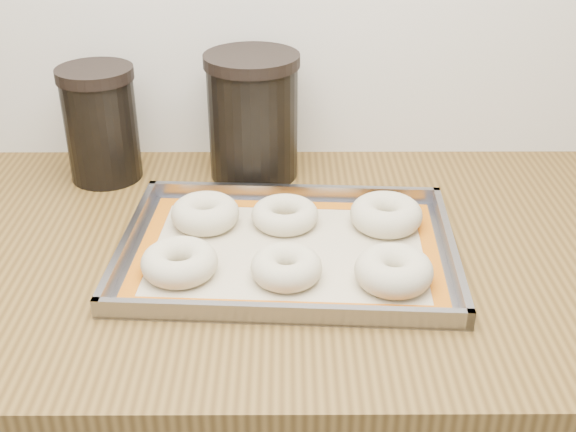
{
  "coord_description": "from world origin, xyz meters",
  "views": [
    {
      "loc": [
        0.24,
        0.79,
        1.44
      ],
      "look_at": [
        0.24,
        1.65,
        0.96
      ],
      "focal_mm": 45.0,
      "sensor_mm": 36.0,
      "label": 1
    }
  ],
  "objects_px": {
    "bagel_back_left": "(205,213)",
    "bagel_back_mid": "(285,215)",
    "baking_tray": "(288,249)",
    "canister_right": "(253,116)",
    "bagel_back_right": "(386,214)",
    "canister_mid": "(101,124)",
    "bagel_front_left": "(179,262)",
    "bagel_front_mid": "(286,267)",
    "bagel_front_right": "(394,271)"
  },
  "relations": [
    {
      "from": "baking_tray",
      "to": "bagel_front_left",
      "type": "distance_m",
      "value": 0.16
    },
    {
      "from": "bagel_back_left",
      "to": "bagel_back_mid",
      "type": "bearing_deg",
      "value": 0.67
    },
    {
      "from": "baking_tray",
      "to": "bagel_back_right",
      "type": "xyz_separation_m",
      "value": [
        0.14,
        0.07,
        0.02
      ]
    },
    {
      "from": "canister_mid",
      "to": "bagel_back_mid",
      "type": "bearing_deg",
      "value": -30.13
    },
    {
      "from": "baking_tray",
      "to": "bagel_back_mid",
      "type": "height_order",
      "value": "bagel_back_mid"
    },
    {
      "from": "bagel_back_right",
      "to": "canister_right",
      "type": "xyz_separation_m",
      "value": [
        -0.2,
        0.19,
        0.08
      ]
    },
    {
      "from": "canister_mid",
      "to": "canister_right",
      "type": "distance_m",
      "value": 0.25
    },
    {
      "from": "bagel_front_left",
      "to": "bagel_front_mid",
      "type": "height_order",
      "value": "same"
    },
    {
      "from": "bagel_back_left",
      "to": "bagel_back_right",
      "type": "xyz_separation_m",
      "value": [
        0.27,
        -0.01,
        0.0
      ]
    },
    {
      "from": "bagel_back_mid",
      "to": "bagel_back_right",
      "type": "xyz_separation_m",
      "value": [
        0.15,
        -0.01,
        0.0
      ]
    },
    {
      "from": "bagel_back_right",
      "to": "canister_mid",
      "type": "xyz_separation_m",
      "value": [
        -0.45,
        0.18,
        0.07
      ]
    },
    {
      "from": "bagel_front_right",
      "to": "bagel_back_right",
      "type": "relative_size",
      "value": 0.96
    },
    {
      "from": "bagel_front_left",
      "to": "bagel_back_right",
      "type": "xyz_separation_m",
      "value": [
        0.29,
        0.13,
        0.0
      ]
    },
    {
      "from": "bagel_front_mid",
      "to": "canister_mid",
      "type": "relative_size",
      "value": 0.49
    },
    {
      "from": "baking_tray",
      "to": "bagel_back_left",
      "type": "bearing_deg",
      "value": 149.02
    },
    {
      "from": "bagel_back_left",
      "to": "canister_mid",
      "type": "bearing_deg",
      "value": 136.2
    },
    {
      "from": "bagel_front_mid",
      "to": "baking_tray",
      "type": "bearing_deg",
      "value": 88.05
    },
    {
      "from": "baking_tray",
      "to": "bagel_back_mid",
      "type": "distance_m",
      "value": 0.08
    },
    {
      "from": "bagel_front_mid",
      "to": "bagel_front_right",
      "type": "distance_m",
      "value": 0.14
    },
    {
      "from": "bagel_front_right",
      "to": "bagel_front_left",
      "type": "bearing_deg",
      "value": 174.95
    },
    {
      "from": "bagel_front_mid",
      "to": "canister_mid",
      "type": "height_order",
      "value": "canister_mid"
    },
    {
      "from": "bagel_back_right",
      "to": "canister_mid",
      "type": "height_order",
      "value": "canister_mid"
    },
    {
      "from": "bagel_front_left",
      "to": "bagel_back_mid",
      "type": "distance_m",
      "value": 0.19
    },
    {
      "from": "bagel_front_left",
      "to": "bagel_back_mid",
      "type": "xyz_separation_m",
      "value": [
        0.14,
        0.13,
        -0.0
      ]
    },
    {
      "from": "baking_tray",
      "to": "bagel_front_right",
      "type": "distance_m",
      "value": 0.16
    },
    {
      "from": "baking_tray",
      "to": "bagel_front_right",
      "type": "xyz_separation_m",
      "value": [
        0.14,
        -0.08,
        0.02
      ]
    },
    {
      "from": "baking_tray",
      "to": "canister_mid",
      "type": "distance_m",
      "value": 0.41
    },
    {
      "from": "bagel_front_left",
      "to": "canister_mid",
      "type": "relative_size",
      "value": 0.53
    },
    {
      "from": "bagel_front_left",
      "to": "bagel_back_right",
      "type": "distance_m",
      "value": 0.31
    },
    {
      "from": "bagel_front_mid",
      "to": "bagel_back_left",
      "type": "xyz_separation_m",
      "value": [
        -0.12,
        0.14,
        0.0
      ]
    },
    {
      "from": "bagel_front_mid",
      "to": "canister_right",
      "type": "relative_size",
      "value": 0.45
    },
    {
      "from": "bagel_back_mid",
      "to": "bagel_front_right",
      "type": "bearing_deg",
      "value": -48.37
    },
    {
      "from": "bagel_front_right",
      "to": "canister_right",
      "type": "bearing_deg",
      "value": 119.31
    },
    {
      "from": "bagel_back_left",
      "to": "bagel_back_right",
      "type": "bearing_deg",
      "value": -1.08
    },
    {
      "from": "bagel_front_right",
      "to": "bagel_back_right",
      "type": "height_order",
      "value": "bagel_front_right"
    },
    {
      "from": "bagel_back_right",
      "to": "canister_mid",
      "type": "relative_size",
      "value": 0.56
    },
    {
      "from": "canister_right",
      "to": "bagel_front_left",
      "type": "bearing_deg",
      "value": -105.19
    },
    {
      "from": "bagel_back_mid",
      "to": "canister_right",
      "type": "height_order",
      "value": "canister_right"
    },
    {
      "from": "baking_tray",
      "to": "bagel_back_left",
      "type": "height_order",
      "value": "bagel_back_left"
    },
    {
      "from": "bagel_front_left",
      "to": "bagel_front_mid",
      "type": "bearing_deg",
      "value": -4.89
    },
    {
      "from": "bagel_back_left",
      "to": "bagel_back_mid",
      "type": "xyz_separation_m",
      "value": [
        0.12,
        0.0,
        -0.0
      ]
    },
    {
      "from": "baking_tray",
      "to": "canister_right",
      "type": "xyz_separation_m",
      "value": [
        -0.06,
        0.26,
        0.1
      ]
    },
    {
      "from": "bagel_front_mid",
      "to": "canister_right",
      "type": "height_order",
      "value": "canister_right"
    },
    {
      "from": "baking_tray",
      "to": "canister_right",
      "type": "relative_size",
      "value": 2.29
    },
    {
      "from": "bagel_back_left",
      "to": "baking_tray",
      "type": "bearing_deg",
      "value": -30.98
    },
    {
      "from": "bagel_back_left",
      "to": "bagel_back_right",
      "type": "distance_m",
      "value": 0.27
    },
    {
      "from": "bagel_front_right",
      "to": "canister_mid",
      "type": "distance_m",
      "value": 0.56
    },
    {
      "from": "baking_tray",
      "to": "bagel_back_right",
      "type": "height_order",
      "value": "bagel_back_right"
    },
    {
      "from": "bagel_back_mid",
      "to": "bagel_front_mid",
      "type": "bearing_deg",
      "value": -89.25
    },
    {
      "from": "bagel_front_right",
      "to": "bagel_back_right",
      "type": "bearing_deg",
      "value": 86.64
    }
  ]
}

